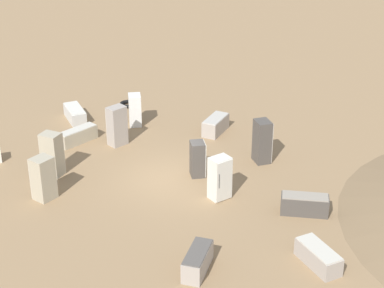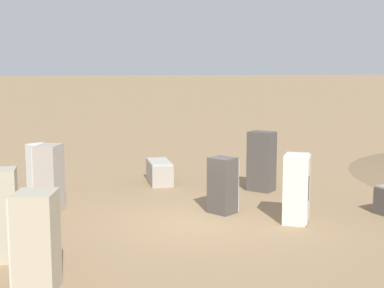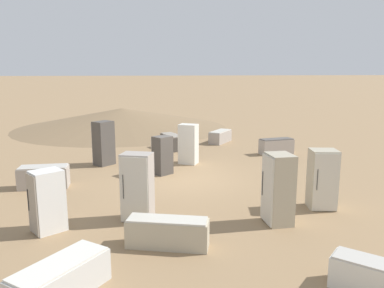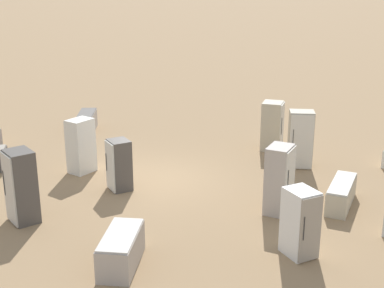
% 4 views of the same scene
% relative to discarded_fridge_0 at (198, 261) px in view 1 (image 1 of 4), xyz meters
% --- Properties ---
extents(ground_plane, '(1000.00, 1000.00, 0.00)m').
position_rel_discarded_fridge_0_xyz_m(ground_plane, '(-5.58, -3.07, -0.38)').
color(ground_plane, '#937551').
extents(discarded_fridge_0, '(1.69, 0.68, 0.77)m').
position_rel_discarded_fridge_0_xyz_m(discarded_fridge_0, '(0.00, 0.00, 0.00)').
color(discarded_fridge_0, '#A89E93').
rests_on(discarded_fridge_0, ground_plane).
extents(discarded_fridge_1, '(0.96, 1.86, 0.77)m').
position_rel_discarded_fridge_0_xyz_m(discarded_fridge_1, '(-4.65, 2.71, 0.00)').
color(discarded_fridge_1, '#4C4742').
rests_on(discarded_fridge_1, ground_plane).
extents(discarded_fridge_2, '(0.94, 0.85, 1.59)m').
position_rel_discarded_fridge_0_xyz_m(discarded_fridge_2, '(-10.19, -6.57, 0.41)').
color(discarded_fridge_2, white).
rests_on(discarded_fridge_2, ground_plane).
extents(discarded_fridge_3, '(0.98, 0.91, 1.86)m').
position_rel_discarded_fridge_0_xyz_m(discarded_fridge_3, '(-7.91, -6.48, 0.55)').
color(discarded_fridge_3, '#A89E93').
rests_on(discarded_fridge_3, ground_plane).
extents(discarded_fridge_4, '(1.75, 1.75, 0.69)m').
position_rel_discarded_fridge_0_xyz_m(discarded_fridge_4, '(-1.56, 3.69, -0.04)').
color(discarded_fridge_4, '#A89E93').
rests_on(discarded_fridge_4, ground_plane).
extents(discarded_fridge_5, '(1.00, 0.97, 1.92)m').
position_rel_discarded_fridge_0_xyz_m(discarded_fridge_5, '(-8.35, 0.21, 0.58)').
color(discarded_fridge_5, '#4C4742').
rests_on(discarded_fridge_5, ground_plane).
extents(discarded_fridge_6, '(0.94, 0.92, 1.77)m').
position_rel_discarded_fridge_0_xyz_m(discarded_fridge_6, '(-2.53, -7.15, 0.50)').
color(discarded_fridge_6, '#B2A88E').
rests_on(discarded_fridge_6, ground_plane).
extents(discarded_fridge_7, '(0.98, 0.95, 1.76)m').
position_rel_discarded_fridge_0_xyz_m(discarded_fridge_7, '(-4.74, -0.65, 0.50)').
color(discarded_fridge_7, silver).
rests_on(discarded_fridge_7, ground_plane).
extents(discarded_fridge_9, '(0.85, 0.83, 1.53)m').
position_rel_discarded_fridge_0_xyz_m(discarded_fridge_9, '(-6.24, -2.04, 0.38)').
color(discarded_fridge_9, '#4C4742').
rests_on(discarded_fridge_9, ground_plane).
extents(discarded_fridge_10, '(1.74, 0.93, 0.77)m').
position_rel_discarded_fridge_0_xyz_m(discarded_fridge_10, '(-10.61, -2.57, 0.00)').
color(discarded_fridge_10, '#A89E93').
rests_on(discarded_fridge_10, ground_plane).
extents(discarded_fridge_11, '(0.74, 0.85, 1.89)m').
position_rel_discarded_fridge_0_xyz_m(discarded_fridge_11, '(-4.36, -7.79, 0.57)').
color(discarded_fridge_11, '#B2A88E').
rests_on(discarded_fridge_11, ground_plane).
extents(discarded_fridge_12, '(1.82, 1.76, 0.67)m').
position_rel_discarded_fridge_0_xyz_m(discarded_fridge_12, '(-9.78, -9.66, -0.05)').
color(discarded_fridge_12, silver).
rests_on(discarded_fridge_12, ground_plane).
extents(discarded_fridge_13, '(1.96, 1.30, 0.69)m').
position_rel_discarded_fridge_0_xyz_m(discarded_fridge_13, '(-7.50, -8.29, -0.04)').
color(discarded_fridge_13, '#B2A88E').
rests_on(discarded_fridge_13, ground_plane).
extents(scrap_tire, '(0.86, 0.86, 0.20)m').
position_rel_discarded_fridge_0_xyz_m(scrap_tire, '(-12.34, -7.94, -0.28)').
color(scrap_tire, black).
rests_on(scrap_tire, ground_plane).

